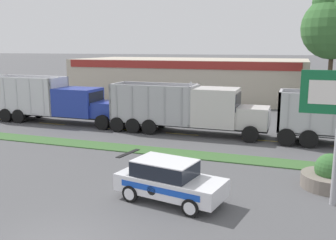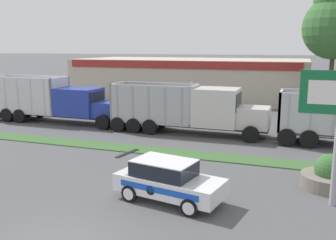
{
  "view_description": "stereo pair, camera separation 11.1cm",
  "coord_description": "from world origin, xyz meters",
  "px_view_note": "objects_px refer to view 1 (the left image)",
  "views": [
    {
      "loc": [
        6.61,
        -8.6,
        5.98
      ],
      "look_at": [
        0.01,
        10.19,
        2.1
      ],
      "focal_mm": 40.0,
      "sensor_mm": 36.0,
      "label": 1
    },
    {
      "loc": [
        6.72,
        -8.56,
        5.98
      ],
      "look_at": [
        0.01,
        10.19,
        2.1
      ],
      "focal_mm": 40.0,
      "sensor_mm": 36.0,
      "label": 2
    }
  ],
  "objects_px": {
    "dump_truck_trail": "(201,111)",
    "dump_truck_lead": "(65,103)",
    "stone_planter": "(330,176)",
    "rally_car": "(169,180)"
  },
  "relations": [
    {
      "from": "dump_truck_lead",
      "to": "dump_truck_trail",
      "type": "bearing_deg",
      "value": -1.22
    },
    {
      "from": "dump_truck_lead",
      "to": "stone_planter",
      "type": "bearing_deg",
      "value": -23.43
    },
    {
      "from": "rally_car",
      "to": "stone_planter",
      "type": "xyz_separation_m",
      "value": [
        6.1,
        3.6,
        -0.33
      ]
    },
    {
      "from": "dump_truck_trail",
      "to": "rally_car",
      "type": "xyz_separation_m",
      "value": [
        1.67,
        -11.61,
        -0.82
      ]
    },
    {
      "from": "rally_car",
      "to": "stone_planter",
      "type": "bearing_deg",
      "value": 30.6
    },
    {
      "from": "dump_truck_trail",
      "to": "stone_planter",
      "type": "relative_size",
      "value": 4.67
    },
    {
      "from": "dump_truck_lead",
      "to": "stone_planter",
      "type": "relative_size",
      "value": 5.02
    },
    {
      "from": "dump_truck_trail",
      "to": "dump_truck_lead",
      "type": "bearing_deg",
      "value": 178.78
    },
    {
      "from": "dump_truck_trail",
      "to": "stone_planter",
      "type": "distance_m",
      "value": 11.21
    },
    {
      "from": "dump_truck_trail",
      "to": "stone_planter",
      "type": "xyz_separation_m",
      "value": [
        7.77,
        -8.0,
        -1.15
      ]
    }
  ]
}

